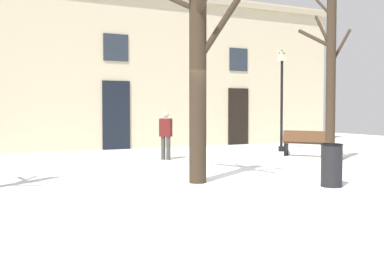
{
  "coord_description": "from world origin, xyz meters",
  "views": [
    {
      "loc": [
        -5.63,
        -9.73,
        1.65
      ],
      "look_at": [
        0.0,
        1.67,
        1.12
      ],
      "focal_mm": 42.89,
      "sensor_mm": 36.0,
      "label": 1
    }
  ],
  "objects_px": {
    "streetlamp": "(282,90)",
    "litter_bin": "(332,165)",
    "tree_left_of_center": "(196,64)",
    "tree_center": "(330,72)",
    "bench_facing_shops": "(307,143)",
    "person_strolling": "(166,133)"
  },
  "relations": [
    {
      "from": "streetlamp",
      "to": "litter_bin",
      "type": "height_order",
      "value": "streetlamp"
    },
    {
      "from": "tree_left_of_center",
      "to": "litter_bin",
      "type": "bearing_deg",
      "value": -36.37
    },
    {
      "from": "tree_center",
      "to": "litter_bin",
      "type": "bearing_deg",
      "value": -132.29
    },
    {
      "from": "tree_left_of_center",
      "to": "streetlamp",
      "type": "xyz_separation_m",
      "value": [
        6.38,
        5.3,
        -0.23
      ]
    },
    {
      "from": "litter_bin",
      "to": "bench_facing_shops",
      "type": "bearing_deg",
      "value": 54.3
    },
    {
      "from": "litter_bin",
      "to": "person_strolling",
      "type": "relative_size",
      "value": 0.58
    },
    {
      "from": "streetlamp",
      "to": "tree_center",
      "type": "bearing_deg",
      "value": -107.18
    },
    {
      "from": "tree_left_of_center",
      "to": "bench_facing_shops",
      "type": "distance_m",
      "value": 7.03
    },
    {
      "from": "tree_center",
      "to": "bench_facing_shops",
      "type": "height_order",
      "value": "tree_center"
    },
    {
      "from": "tree_center",
      "to": "streetlamp",
      "type": "relative_size",
      "value": 1.33
    },
    {
      "from": "tree_left_of_center",
      "to": "streetlamp",
      "type": "distance_m",
      "value": 8.3
    },
    {
      "from": "litter_bin",
      "to": "bench_facing_shops",
      "type": "xyz_separation_m",
      "value": [
        3.54,
        4.93,
        0.02
      ]
    },
    {
      "from": "tree_center",
      "to": "streetlamp",
      "type": "height_order",
      "value": "tree_center"
    },
    {
      "from": "tree_center",
      "to": "tree_left_of_center",
      "type": "xyz_separation_m",
      "value": [
        -5.17,
        -1.39,
        -0.12
      ]
    },
    {
      "from": "streetlamp",
      "to": "bench_facing_shops",
      "type": "relative_size",
      "value": 2.49
    },
    {
      "from": "litter_bin",
      "to": "streetlamp",
      "type": "bearing_deg",
      "value": 60.09
    },
    {
      "from": "bench_facing_shops",
      "to": "person_strolling",
      "type": "height_order",
      "value": "person_strolling"
    },
    {
      "from": "litter_bin",
      "to": "bench_facing_shops",
      "type": "relative_size",
      "value": 0.58
    },
    {
      "from": "tree_center",
      "to": "person_strolling",
      "type": "distance_m",
      "value": 5.43
    },
    {
      "from": "streetlamp",
      "to": "bench_facing_shops",
      "type": "height_order",
      "value": "streetlamp"
    },
    {
      "from": "tree_left_of_center",
      "to": "streetlamp",
      "type": "bearing_deg",
      "value": 39.74
    },
    {
      "from": "tree_left_of_center",
      "to": "person_strolling",
      "type": "xyz_separation_m",
      "value": [
        1.2,
        4.58,
        -1.77
      ]
    }
  ]
}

